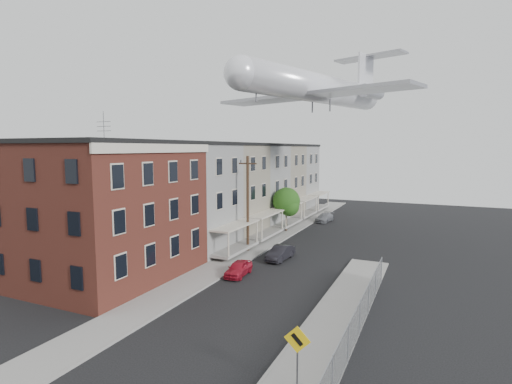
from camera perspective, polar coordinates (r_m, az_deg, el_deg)
ground at (r=20.78m, az=-9.12°, el=-21.63°), size 120.00×120.00×0.00m
sidewalk_left at (r=43.39m, az=2.38°, el=-6.58°), size 3.00×62.00×0.12m
sidewalk_right at (r=23.82m, az=11.23°, el=-17.72°), size 3.00×26.00×0.12m
curb_left at (r=42.88m, az=4.19°, el=-6.73°), size 0.15×62.00×0.14m
curb_right at (r=24.15m, az=7.72°, el=-17.29°), size 0.15×26.00×0.14m
corner_building at (r=31.79m, az=-20.49°, el=-2.34°), size 10.31×12.30×12.15m
row_house_a at (r=39.02m, az=-10.61°, el=-0.57°), size 11.98×7.00×10.30m
row_house_b at (r=44.91m, az=-5.51°, el=0.39°), size 11.98×7.00×10.30m
row_house_c at (r=51.07m, az=-1.61°, el=1.12°), size 11.98×7.00×10.30m
row_house_d at (r=57.43m, az=1.44°, el=1.69°), size 11.98×7.00×10.30m
row_house_e at (r=63.92m, az=3.88°, el=2.14°), size 11.98×7.00×10.30m
chainlink_fence at (r=22.29m, az=14.60°, el=-16.92°), size 0.06×18.06×1.90m
warning_sign at (r=16.89m, az=5.92°, el=-21.32°), size 1.10×0.11×2.80m
utility_pole at (r=37.19m, az=-1.19°, el=-1.50°), size 1.80×0.26×9.00m
street_tree at (r=46.31m, az=4.47°, el=-1.51°), size 3.22×3.20×5.20m
car_near at (r=31.06m, az=-2.52°, el=-10.84°), size 1.58×3.40×1.13m
car_mid at (r=35.28m, az=3.50°, el=-8.67°), size 1.57×3.81×1.23m
car_far at (r=53.83m, az=9.78°, el=-3.61°), size 1.94×3.97×1.11m
airplane at (r=46.18m, az=9.06°, el=14.44°), size 23.57×26.98×7.82m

